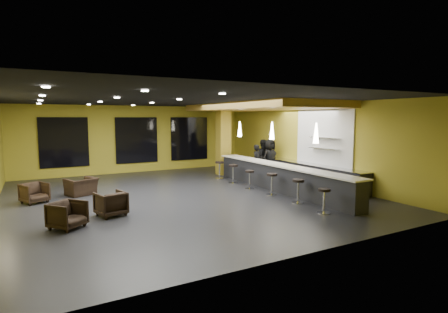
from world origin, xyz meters
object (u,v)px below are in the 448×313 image
prep_counter (309,174)px  bar_stool_0 (324,198)px  pendant_1 (272,131)px  armchair_b (111,204)px  pendant_2 (240,129)px  staff_a (257,161)px  bar_stool_5 (220,168)px  staff_c (270,158)px  bar_stool_1 (298,188)px  armchair_c (35,193)px  armchair_a (67,215)px  bar_stool_3 (250,177)px  pendant_0 (316,133)px  staff_b (264,158)px  bar_stool_4 (233,171)px  column (223,140)px  bar_counter (279,178)px  armchair_d (81,187)px  bar_stool_2 (272,181)px

prep_counter → bar_stool_0: prep_counter is taller
pendant_1 → armchair_b: (-6.53, -1.00, -1.99)m
pendant_2 → staff_a: (0.92, -0.12, -1.55)m
bar_stool_5 → staff_c: bearing=-15.7°
prep_counter → bar_stool_1: (-2.70, -2.47, 0.09)m
pendant_2 → staff_c: 2.15m
staff_a → armchair_c: staff_a is taller
armchair_a → bar_stool_0: size_ratio=1.02×
pendant_1 → bar_stool_3: (-0.85, 0.30, -1.86)m
prep_counter → pendant_0: 3.73m
pendant_1 → pendant_0: bearing=-90.0°
pendant_0 → bar_stool_1: size_ratio=0.86×
staff_b → bar_stool_5: staff_b is taller
staff_a → bar_stool_5: 1.85m
bar_stool_4 → bar_stool_0: bearing=-90.6°
column → bar_counter: bearing=-90.0°
bar_stool_3 → armchair_a: bearing=-164.0°
column → armchair_b: column is taller
staff_c → armchair_a: 10.19m
armchair_a → column: bearing=-2.7°
pendant_2 → bar_stool_0: pendant_2 is taller
bar_counter → staff_c: 3.27m
staff_c → bar_stool_1: (-2.30, -4.78, -0.40)m
pendant_1 → bar_stool_4: 2.61m
pendant_1 → armchair_d: 7.63m
pendant_1 → bar_stool_5: bearing=105.0°
column → bar_stool_3: column is taller
prep_counter → staff_a: bearing=114.4°
column → staff_a: 2.17m
bar_stool_3 → pendant_0: bearing=-73.1°
bar_counter → staff_b: staff_b is taller
armchair_a → bar_stool_4: bearing=-13.5°
column → pendant_1: (0.00, -4.10, 0.60)m
staff_c → armchair_b: staff_c is taller
pendant_2 → staff_b: bearing=5.4°
prep_counter → pendant_1: (-2.00, 0.00, 1.92)m
pendant_2 → bar_stool_1: size_ratio=0.86×
bar_stool_2 → armchair_b: bearing=179.6°
pendant_0 → pendant_2: (0.00, 5.00, 0.00)m
staff_b → armchair_a: (-9.26, -4.32, -0.55)m
bar_stool_0 → bar_stool_5: bearing=89.5°
armchair_a → bar_stool_4: bar_stool_4 is taller
bar_stool_1 → bar_stool_3: size_ratio=1.07×
staff_c → bar_stool_5: staff_c is taller
armchair_c → bar_stool_3: (7.64, -1.52, 0.14)m
prep_counter → armchair_c: bearing=170.2°
pendant_2 → staff_c: (1.60, -0.18, -1.43)m
pendant_0 → bar_stool_1: pendant_0 is taller
bar_stool_0 → bar_counter: bearing=75.4°
armchair_b → bar_stool_5: bearing=-158.9°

